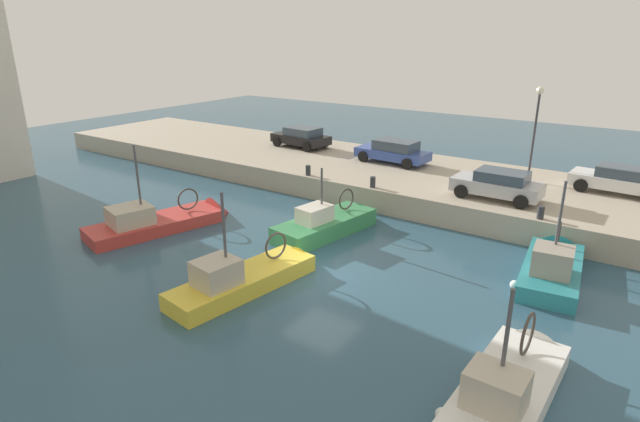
{
  "coord_description": "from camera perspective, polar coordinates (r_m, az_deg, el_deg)",
  "views": [
    {
      "loc": [
        -14.52,
        -9.91,
        8.69
      ],
      "look_at": [
        2.9,
        2.14,
        1.2
      ],
      "focal_mm": 28.89,
      "sensor_mm": 36.0,
      "label": 1
    }
  ],
  "objects": [
    {
      "name": "fishing_boat_white",
      "position": [
        14.49,
        20.3,
        -18.18
      ],
      "size": [
        5.85,
        2.21,
        4.3
      ],
      "color": "white",
      "rests_on": "ground"
    },
    {
      "name": "parked_car_black",
      "position": [
        34.88,
        -2.08,
        8.22
      ],
      "size": [
        2.31,
        4.07,
        1.34
      ],
      "color": "black",
      "rests_on": "quay_wall"
    },
    {
      "name": "mooring_bollard_mid",
      "position": [
        25.93,
        5.86,
        3.21
      ],
      "size": [
        0.28,
        0.28,
        0.55
      ],
      "primitive_type": "cylinder",
      "color": "#2D2D33",
      "rests_on": "quay_wall"
    },
    {
      "name": "parked_car_silver",
      "position": [
        25.31,
        19.12,
        2.82
      ],
      "size": [
        1.95,
        4.02,
        1.36
      ],
      "color": "#B7B7BC",
      "rests_on": "quay_wall"
    },
    {
      "name": "quay_wall",
      "position": [
        29.0,
        13.27,
        2.74
      ],
      "size": [
        9.0,
        56.0,
        1.2
      ],
      "primitive_type": "cube",
      "color": "#ADA08C",
      "rests_on": "ground"
    },
    {
      "name": "fishing_boat_yellow",
      "position": [
        18.72,
        -7.76,
        -7.92
      ],
      "size": [
        6.59,
        2.55,
        4.5
      ],
      "color": "gold",
      "rests_on": "ground"
    },
    {
      "name": "quay_streetlamp",
      "position": [
        28.44,
        22.84,
        9.41
      ],
      "size": [
        0.36,
        0.36,
        4.83
      ],
      "color": "#38383D",
      "rests_on": "quay_wall"
    },
    {
      "name": "mooring_bollard_north",
      "position": [
        27.99,
        -1.33,
        4.53
      ],
      "size": [
        0.28,
        0.28,
        0.55
      ],
      "primitive_type": "cylinder",
      "color": "#2D2D33",
      "rests_on": "quay_wall"
    },
    {
      "name": "parked_car_blue",
      "position": [
        30.88,
        8.14,
        6.57
      ],
      "size": [
        2.13,
        4.43,
        1.37
      ],
      "color": "#334C9E",
      "rests_on": "quay_wall"
    },
    {
      "name": "mooring_bollard_south",
      "position": [
        23.36,
        23.26,
        -0.16
      ],
      "size": [
        0.28,
        0.28,
        0.55
      ],
      "primitive_type": "cylinder",
      "color": "#2D2D33",
      "rests_on": "quay_wall"
    },
    {
      "name": "water_surface",
      "position": [
        19.61,
        0.32,
        -6.83
      ],
      "size": [
        80.0,
        80.0,
        0.0
      ],
      "primitive_type": "plane",
      "color": "#2D5166",
      "rests_on": "ground"
    },
    {
      "name": "fishing_boat_red",
      "position": [
        24.88,
        -16.87,
        -1.51
      ],
      "size": [
        7.09,
        3.66,
        4.96
      ],
      "color": "#BC3833",
      "rests_on": "ground"
    },
    {
      "name": "fishing_boat_teal",
      "position": [
        21.21,
        24.28,
        -6.15
      ],
      "size": [
        5.88,
        2.48,
        4.75
      ],
      "color": "teal",
      "rests_on": "ground"
    },
    {
      "name": "fishing_boat_green",
      "position": [
        23.39,
        1.13,
        -2.08
      ],
      "size": [
        6.1,
        2.73,
        3.91
      ],
      "color": "#388951",
      "rests_on": "ground"
    },
    {
      "name": "parked_car_white",
      "position": [
        28.62,
        30.3,
        3.02
      ],
      "size": [
        2.17,
        4.32,
        1.32
      ],
      "color": "silver",
      "rests_on": "quay_wall"
    }
  ]
}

